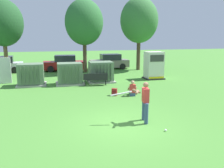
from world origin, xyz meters
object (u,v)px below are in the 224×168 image
parked_car_right_of_center (109,62)px  seated_spectator (132,90)px  transformer_west (31,75)px  transformer_mid_east (101,72)px  backpack (114,92)px  generator_enclosure (154,66)px  transformer_mid_west (70,74)px  batter (144,100)px  park_bench (95,78)px  parked_car_leftmost (1,65)px  parked_car_left_of_center (64,64)px  sports_ball (166,130)px

parked_car_right_of_center → seated_spectator: bearing=-97.0°
transformer_west → parked_car_right_of_center: (7.73, 7.28, -0.04)m
transformer_mid_east → backpack: bearing=-91.0°
generator_enclosure → transformer_mid_west: bearing=-175.5°
transformer_mid_west → generator_enclosure: 7.12m
transformer_west → seated_spectator: bearing=-37.0°
batter → generator_enclosure: bearing=63.6°
transformer_mid_east → generator_enclosure: bearing=3.8°
park_bench → batter: size_ratio=1.05×
generator_enclosure → parked_car_leftmost: generator_enclosure is taller
batter → seated_spectator: size_ratio=1.81×
transformer_west → transformer_mid_east: 5.24m
transformer_west → parked_car_left_of_center: (2.77, 7.01, -0.04)m
park_bench → sports_ball: 9.10m
backpack → transformer_west: bearing=139.4°
transformer_mid_west → parked_car_right_of_center: size_ratio=0.50×
batter → parked_car_leftmost: bearing=117.9°
seated_spectator → backpack: (-1.08, 0.26, -0.16)m
transformer_mid_east → parked_car_left_of_center: size_ratio=0.49×
generator_enclosure → sports_ball: size_ratio=25.56×
transformer_mid_west → transformer_mid_east: 2.46m
sports_ball → parked_car_leftmost: bearing=117.4°
transformer_mid_east → parked_car_left_of_center: (-2.47, 7.00, -0.04)m
seated_spectator → backpack: seated_spectator is taller
generator_enclosure → parked_car_right_of_center: bearing=107.2°
transformer_mid_east → batter: 9.12m
generator_enclosure → parked_car_left_of_center: (-7.12, 6.70, -0.38)m
parked_car_left_of_center → sports_ball: bearing=-80.5°
transformer_west → parked_car_leftmost: bearing=115.3°
batter → backpack: batter is taller
sports_ball → backpack: 5.87m
generator_enclosure → parked_car_left_of_center: 9.78m
backpack → parked_car_right_of_center: bearing=77.7°
park_bench → seated_spectator: (1.67, -3.44, -0.16)m
seated_spectator → parked_car_leftmost: (-9.62, 11.84, 0.38)m
parked_car_right_of_center → transformer_west: bearing=-136.7°
batter → parked_car_leftmost: size_ratio=0.40×
parked_car_right_of_center → park_bench: bearing=-110.2°
transformer_mid_east → generator_enclosure: 4.67m
generator_enclosure → parked_car_leftmost: 14.92m
sports_ball → parked_car_right_of_center: size_ratio=0.02×
park_bench → parked_car_leftmost: parked_car_leftmost is taller
park_bench → batter: 7.89m
seated_spectator → parked_car_right_of_center: 12.08m
generator_enclosure → transformer_mid_east: bearing=-176.2°
sports_ball → parked_car_leftmost: (-9.04, 17.42, 0.71)m
transformer_mid_east → transformer_mid_west: bearing=-174.3°
transformer_west → parked_car_right_of_center: same height
sports_ball → transformer_mid_east: bearing=92.3°
transformer_mid_east → sports_ball: (0.42, -10.29, -0.74)m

